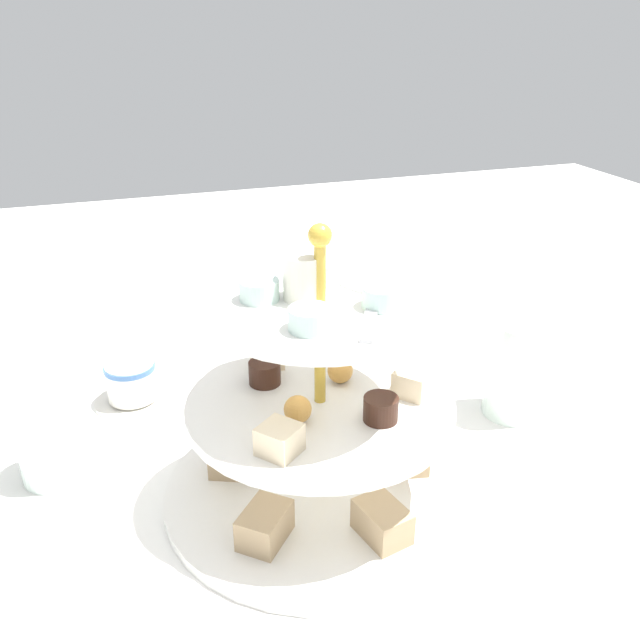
{
  "coord_description": "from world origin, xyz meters",
  "views": [
    {
      "loc": [
        -0.5,
        0.17,
        0.43
      ],
      "look_at": [
        0.0,
        0.0,
        0.18
      ],
      "focal_mm": 38.53,
      "sensor_mm": 36.0,
      "label": 1
    }
  ],
  "objects_px": {
    "tiered_serving_stand": "(320,424)",
    "water_glass_short_left": "(51,446)",
    "butter_knife_right": "(293,346)",
    "water_glass_tall_right": "(517,368)",
    "teacup_with_saucer": "(131,384)"
  },
  "relations": [
    {
      "from": "butter_knife_right",
      "to": "water_glass_short_left",
      "type": "bearing_deg",
      "value": 47.83
    },
    {
      "from": "water_glass_short_left",
      "to": "teacup_with_saucer",
      "type": "height_order",
      "value": "water_glass_short_left"
    },
    {
      "from": "water_glass_short_left",
      "to": "teacup_with_saucer",
      "type": "relative_size",
      "value": 0.78
    },
    {
      "from": "water_glass_short_left",
      "to": "butter_knife_right",
      "type": "bearing_deg",
      "value": -57.18
    },
    {
      "from": "water_glass_short_left",
      "to": "butter_knife_right",
      "type": "xyz_separation_m",
      "value": [
        0.2,
        -0.31,
        -0.03
      ]
    },
    {
      "from": "water_glass_tall_right",
      "to": "teacup_with_saucer",
      "type": "relative_size",
      "value": 1.27
    },
    {
      "from": "tiered_serving_stand",
      "to": "water_glass_short_left",
      "type": "bearing_deg",
      "value": 65.2
    },
    {
      "from": "water_glass_tall_right",
      "to": "water_glass_short_left",
      "type": "xyz_separation_m",
      "value": [
        0.04,
        0.5,
        -0.02
      ]
    },
    {
      "from": "water_glass_tall_right",
      "to": "butter_knife_right",
      "type": "relative_size",
      "value": 0.67
    },
    {
      "from": "tiered_serving_stand",
      "to": "butter_knife_right",
      "type": "distance_m",
      "value": 0.32
    },
    {
      "from": "water_glass_tall_right",
      "to": "butter_knife_right",
      "type": "xyz_separation_m",
      "value": [
        0.24,
        0.19,
        -0.06
      ]
    },
    {
      "from": "tiered_serving_stand",
      "to": "butter_knife_right",
      "type": "height_order",
      "value": "tiered_serving_stand"
    },
    {
      "from": "tiered_serving_stand",
      "to": "water_glass_short_left",
      "type": "relative_size",
      "value": 4.19
    },
    {
      "from": "tiered_serving_stand",
      "to": "water_glass_short_left",
      "type": "height_order",
      "value": "tiered_serving_stand"
    },
    {
      "from": "water_glass_tall_right",
      "to": "butter_knife_right",
      "type": "bearing_deg",
      "value": 38.72
    }
  ]
}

